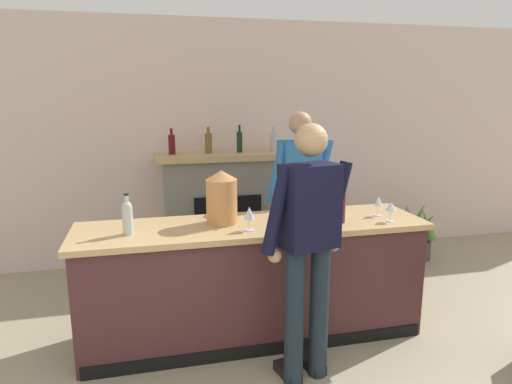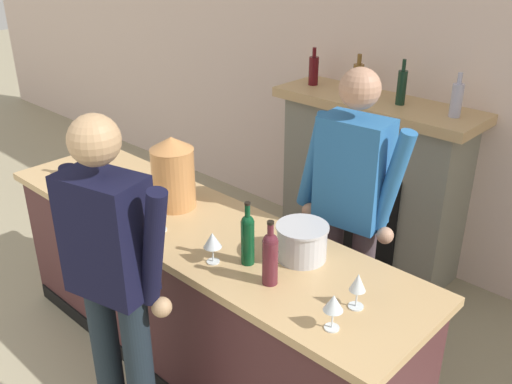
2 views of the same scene
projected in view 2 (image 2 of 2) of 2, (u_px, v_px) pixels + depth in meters
wall_back_panel at (372, 75)px, 4.25m from camera, size 12.00×0.07×2.75m
bar_counter at (198, 295)px, 3.26m from camera, size 2.72×0.72×0.95m
fireplace_stone at (371, 181)px, 4.25m from camera, size 1.50×0.52×1.59m
person_customer at (114, 286)px, 2.49m from camera, size 0.65×0.37×1.76m
person_bartender at (350, 213)px, 3.08m from camera, size 0.66×0.33×1.78m
copper_dispenser at (173, 172)px, 3.16m from camera, size 0.24×0.28×0.42m
ice_bucket_steel at (302, 242)px, 2.71m from camera, size 0.25×0.25×0.17m
wine_bottle_chardonnay_pale at (86, 158)px, 3.53m from camera, size 0.08×0.08×0.30m
wine_bottle_port_short at (270, 256)px, 2.50m from camera, size 0.07×0.07×0.31m
wine_bottle_riesling_slim at (248, 237)px, 2.64m from camera, size 0.06×0.06×0.32m
wine_glass_front_left at (212, 241)px, 2.66m from camera, size 0.09×0.09×0.16m
wine_glass_near_bucket at (333, 304)px, 2.22m from camera, size 0.08×0.08×0.16m
wine_glass_by_dispenser at (159, 209)px, 2.93m from camera, size 0.08×0.08×0.18m
wine_glass_back_row at (358, 284)px, 2.35m from camera, size 0.07×0.07×0.16m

